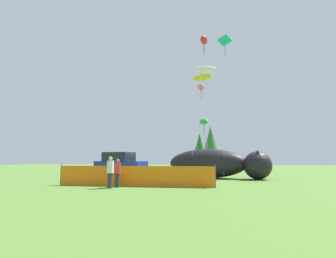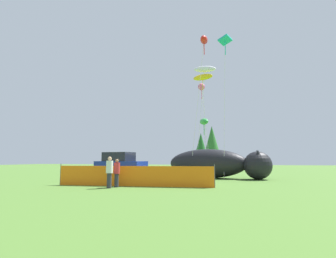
% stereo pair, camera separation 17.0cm
% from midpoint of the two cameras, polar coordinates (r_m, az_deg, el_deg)
% --- Properties ---
extents(ground_plane, '(120.00, 120.00, 0.00)m').
position_cam_midpoint_polar(ground_plane, '(17.96, 0.24, -11.69)').
color(ground_plane, '#4C752D').
extents(parked_car, '(4.13, 2.42, 2.14)m').
position_cam_midpoint_polar(parked_car, '(20.90, -10.11, -8.00)').
color(parked_car, navy).
rests_on(parked_car, ground).
extents(folding_chair, '(0.54, 0.55, 0.88)m').
position_cam_midpoint_polar(folding_chair, '(16.94, 6.19, -10.24)').
color(folding_chair, maroon).
rests_on(folding_chair, ground).
extents(inflatable_cat, '(8.88, 4.06, 2.47)m').
position_cam_midpoint_polar(inflatable_cat, '(22.89, 10.53, -7.63)').
color(inflatable_cat, black).
rests_on(inflatable_cat, ground).
extents(safety_fence, '(9.52, 0.71, 1.31)m').
position_cam_midpoint_polar(safety_fence, '(15.90, -7.20, -10.14)').
color(safety_fence, orange).
rests_on(safety_fence, ground).
extents(spectator_in_red_shirt, '(0.38, 0.38, 1.74)m').
position_cam_midpoint_polar(spectator_in_red_shirt, '(15.10, -12.31, -8.90)').
color(spectator_in_red_shirt, '#2D2D38').
rests_on(spectator_in_red_shirt, ground).
extents(spectator_in_black_shirt, '(0.35, 0.35, 1.61)m').
position_cam_midpoint_polar(spectator_in_black_shirt, '(15.54, -10.79, -9.13)').
color(spectator_in_black_shirt, '#2D2D38').
rests_on(spectator_in_black_shirt, ground).
extents(kite_green_fish, '(1.32, 2.26, 5.66)m').
position_cam_midpoint_polar(kite_green_fish, '(25.58, 8.03, 1.58)').
color(kite_green_fish, silver).
rests_on(kite_green_fish, ground).
extents(kite_yellow_hero, '(2.45, 1.90, 10.17)m').
position_cam_midpoint_polar(kite_yellow_hero, '(26.72, 7.75, 11.03)').
color(kite_yellow_hero, silver).
rests_on(kite_yellow_hero, ground).
extents(kite_white_ghost, '(2.58, 1.94, 11.02)m').
position_cam_midpoint_polar(kite_white_ghost, '(26.77, 8.12, 12.72)').
color(kite_white_ghost, silver).
rests_on(kite_white_ghost, ground).
extents(kite_pink_octopus, '(1.28, 1.71, 9.38)m').
position_cam_midpoint_polar(kite_pink_octopus, '(27.49, 7.48, 8.97)').
color(kite_pink_octopus, silver).
rests_on(kite_pink_octopus, ground).
extents(kite_teal_diamond, '(1.24, 1.20, 11.82)m').
position_cam_midpoint_polar(kite_teal_diamond, '(23.55, 12.53, 17.72)').
color(kite_teal_diamond, silver).
rests_on(kite_teal_diamond, ground).
extents(kite_red_lizard, '(1.86, 2.12, 12.32)m').
position_cam_midpoint_polar(kite_red_lizard, '(23.85, 8.04, 18.52)').
color(kite_red_lizard, silver).
rests_on(kite_red_lizard, ground).
extents(horizon_tree_east, '(3.34, 3.34, 7.96)m').
position_cam_midpoint_polar(horizon_tree_east, '(50.86, 9.64, -2.80)').
color(horizon_tree_east, brown).
rests_on(horizon_tree_east, ground).
extents(horizon_tree_west, '(3.04, 3.04, 7.27)m').
position_cam_midpoint_polar(horizon_tree_west, '(57.22, 7.28, -3.68)').
color(horizon_tree_west, brown).
rests_on(horizon_tree_west, ground).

